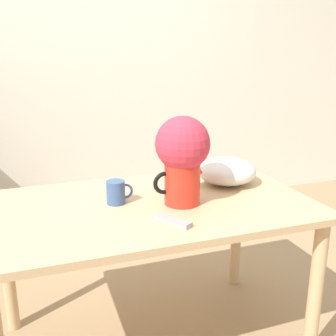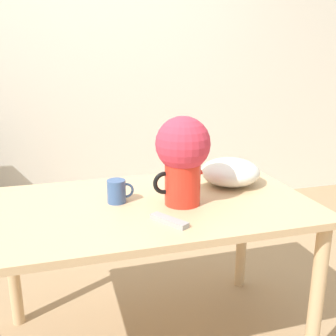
% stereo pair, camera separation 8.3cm
% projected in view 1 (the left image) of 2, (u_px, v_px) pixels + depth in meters
% --- Properties ---
extents(ground_plane, '(12.00, 12.00, 0.00)m').
position_uv_depth(ground_plane, '(148.00, 331.00, 1.98)').
color(ground_plane, '#9E7F5B').
extents(wall_back, '(8.00, 0.05, 2.60)m').
position_uv_depth(wall_back, '(85.00, 60.00, 3.18)').
color(wall_back, silver).
rests_on(wall_back, ground_plane).
extents(table, '(1.38, 0.81, 0.72)m').
position_uv_depth(table, '(151.00, 224.00, 1.72)').
color(table, tan).
rests_on(table, ground_plane).
extents(flower_vase, '(0.24, 0.23, 0.38)m').
position_uv_depth(flower_vase, '(182.00, 154.00, 1.63)').
color(flower_vase, red).
rests_on(flower_vase, table).
extents(coffee_mug, '(0.12, 0.08, 0.10)m').
position_uv_depth(coffee_mug, '(117.00, 192.00, 1.68)').
color(coffee_mug, '#385689').
rests_on(coffee_mug, table).
extents(white_bowl, '(0.29, 0.29, 0.13)m').
position_uv_depth(white_bowl, '(227.00, 171.00, 1.93)').
color(white_bowl, silver).
rests_on(white_bowl, table).
extents(remote_control, '(0.12, 0.16, 0.02)m').
position_uv_depth(remote_control, '(172.00, 221.00, 1.49)').
color(remote_control, '#999999').
rests_on(remote_control, table).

